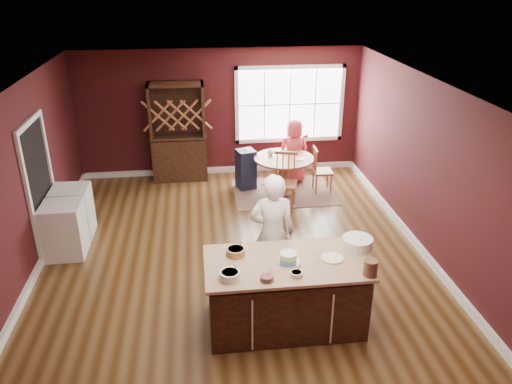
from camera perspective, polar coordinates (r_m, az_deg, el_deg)
room_shell at (r=7.46m, az=-2.67°, el=1.97°), size 7.00×7.00×7.00m
window at (r=10.88m, az=3.87°, el=9.98°), size 2.36×0.10×1.66m
doorway at (r=8.50m, az=-23.35°, el=0.39°), size 0.08×1.26×2.13m
kitchen_island at (r=6.39m, az=3.35°, el=-11.60°), size 1.98×1.04×0.92m
dining_table at (r=9.97m, az=3.18°, el=2.80°), size 1.19×1.19×0.75m
baker at (r=6.82m, az=1.86°, el=-4.76°), size 0.66×0.45×1.74m
layer_cake at (r=6.09m, az=3.70°, el=-7.48°), size 0.29×0.29×0.12m
bowl_blue at (r=5.79m, az=-3.00°, el=-9.48°), size 0.24×0.24×0.09m
bowl_yellow at (r=6.23m, az=-2.32°, el=-6.82°), size 0.24×0.24×0.09m
bowl_pink at (r=5.77m, az=1.25°, el=-9.81°), size 0.16×0.16×0.06m
bowl_olive at (r=5.86m, az=4.63°, el=-9.31°), size 0.14×0.14×0.05m
drinking_glass at (r=6.12m, az=6.97°, el=-7.27°), size 0.08×0.08×0.15m
dinner_plate at (r=6.24m, az=8.73°, el=-7.46°), size 0.28×0.28×0.02m
white_tub at (r=6.50m, az=11.51°, el=-5.69°), size 0.39×0.39×0.13m
stoneware_crock at (r=5.96m, az=12.96°, el=-8.44°), size 0.17×0.17×0.20m
rug at (r=10.18m, az=3.11°, el=0.03°), size 2.02×1.57×0.01m
chair_east at (r=10.14m, az=7.62°, el=2.57°), size 0.38×0.40×0.93m
chair_south at (r=9.28m, az=3.24°, el=1.18°), size 0.56×0.54×1.09m
chair_north at (r=10.71m, az=4.36°, el=4.14°), size 0.56×0.55×1.00m
seated_woman at (r=10.46m, az=4.32°, el=4.69°), size 0.72×0.52×1.37m
high_chair at (r=10.20m, az=-1.17°, el=2.71°), size 0.43×0.43×0.86m
toddler at (r=10.10m, az=-1.33°, el=4.79°), size 0.18×0.14×0.26m
table_plate at (r=9.82m, az=5.01°, el=3.80°), size 0.20×0.20×0.02m
table_cup at (r=10.00m, az=1.66°, el=4.50°), size 0.14×0.14×0.09m
hutch at (r=10.59m, az=-8.87°, el=6.75°), size 1.13×0.47×2.08m
washer at (r=8.37m, az=-21.07°, el=-4.07°), size 0.60×0.58×0.87m
dryer at (r=8.93m, az=-20.20°, el=-2.14°), size 0.60×0.58×0.87m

